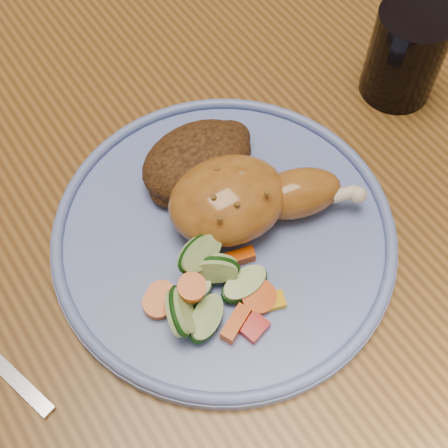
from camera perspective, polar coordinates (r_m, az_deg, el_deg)
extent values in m
plane|color=#4F321B|center=(1.30, -2.81, -12.01)|extent=(4.00, 4.00, 0.00)
cube|color=brown|center=(0.65, -5.58, 8.32)|extent=(0.90, 1.40, 0.04)
cylinder|color=#4C2D16|center=(1.09, 16.50, -18.56)|extent=(0.04, 0.04, 0.41)
cube|color=#4C2D16|center=(1.23, -18.16, 15.95)|extent=(0.42, 0.42, 0.04)
cylinder|color=#4C2D16|center=(1.27, -19.27, 0.47)|extent=(0.04, 0.04, 0.41)
cylinder|color=#4C2D16|center=(1.32, -5.28, 8.06)|extent=(0.04, 0.04, 0.41)
cylinder|color=#4C2D16|center=(1.55, -12.51, 16.64)|extent=(0.04, 0.04, 0.41)
cylinder|color=#5C6FB4|center=(0.55, 0.00, -1.09)|extent=(0.30, 0.30, 0.01)
torus|color=#5C6FB4|center=(0.54, 0.00, -0.53)|extent=(0.30, 0.30, 0.01)
ellipsoid|color=#A06021|center=(0.53, 0.35, 2.22)|extent=(0.12, 0.10, 0.06)
ellipsoid|color=#A06021|center=(0.54, 6.65, 2.79)|extent=(0.09, 0.07, 0.04)
sphere|color=beige|center=(0.55, 12.11, 2.63)|extent=(0.02, 0.02, 0.02)
ellipsoid|color=#442611|center=(0.56, -2.47, 5.84)|extent=(0.11, 0.08, 0.05)
ellipsoid|color=#442611|center=(0.58, 0.01, 7.56)|extent=(0.05, 0.04, 0.03)
ellipsoid|color=#442611|center=(0.56, -4.69, 3.30)|extent=(0.04, 0.04, 0.02)
cube|color=#A50A05|center=(0.50, 2.76, -9.41)|extent=(0.02, 0.02, 0.01)
cube|color=#E5A507|center=(0.51, 4.60, -7.00)|extent=(0.02, 0.02, 0.01)
cylinder|color=#E24907|center=(0.51, -6.07, -7.25)|extent=(0.02, 0.03, 0.01)
cube|color=#E24907|center=(0.53, 1.36, -3.07)|extent=(0.03, 0.02, 0.01)
cylinder|color=#E24907|center=(0.49, -2.98, -5.82)|extent=(0.02, 0.02, 0.01)
cylinder|color=#E24907|center=(0.51, 3.16, -6.68)|extent=(0.03, 0.03, 0.01)
cube|color=#E24907|center=(0.50, 1.07, -9.10)|extent=(0.03, 0.02, 0.01)
cylinder|color=#E24907|center=(0.51, -5.73, -6.59)|extent=(0.02, 0.03, 0.01)
cylinder|color=#AFC983|center=(0.49, -4.03, -7.95)|extent=(0.04, 0.05, 0.04)
cylinder|color=#AFC983|center=(0.51, 1.88, -5.53)|extent=(0.04, 0.04, 0.02)
cylinder|color=#AFC983|center=(0.50, -1.70, -8.61)|extent=(0.06, 0.06, 0.02)
cylinder|color=#AFC983|center=(0.51, -1.01, -4.06)|extent=(0.05, 0.04, 0.04)
cylinder|color=#AFC983|center=(0.50, -2.27, -2.63)|extent=(0.05, 0.05, 0.04)
cylinder|color=#AFC983|center=(0.51, -3.16, -6.36)|extent=(0.04, 0.05, 0.02)
cube|color=silver|center=(0.53, -19.30, -12.50)|extent=(0.04, 0.10, 0.00)
cylinder|color=black|center=(0.65, 16.26, 14.69)|extent=(0.07, 0.07, 0.10)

